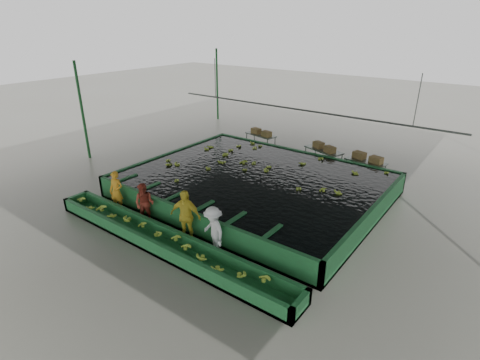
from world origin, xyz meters
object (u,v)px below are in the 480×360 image
Objects in this scene: box_stack_right at (367,161)px; worker_c at (185,216)px; packing_table_right at (365,169)px; box_stack_left at (261,135)px; packing_table_mid at (323,158)px; flotation_tank at (254,185)px; worker_b at (145,203)px; packing_table_left at (261,141)px; worker_d at (213,230)px; box_stack_mid at (324,150)px; worker_a at (116,191)px; sorting_trough at (163,242)px.

worker_c is at bearing -107.65° from box_stack_right.
packing_table_right is 6.28m from box_stack_left.
packing_table_mid is at bearing 68.86° from worker_c.
worker_b is (-1.80, -4.30, 0.31)m from flotation_tank.
packing_table_right is at bearing -3.53° from packing_table_mid.
flotation_tank is 5.60m from box_stack_right.
packing_table_left is 0.91× the size of packing_table_mid.
box_stack_mid is at bearing 115.18° from worker_d.
worker_c is 1.35× the size of box_stack_left.
box_stack_mid is 0.94× the size of box_stack_right.
packing_table_left is at bearing 74.00° from worker_b.
worker_b is at bearing -112.68° from flotation_tank.
worker_d reaches higher than packing_table_right.
packing_table_right is (2.17, -0.13, -0.04)m from packing_table_mid.
worker_a is at bearing 162.80° from worker_c.
worker_c is at bearing -158.16° from worker_d.
worker_d is 10.73m from packing_table_left.
packing_table_mid is (4.29, 9.06, -0.34)m from worker_a.
box_stack_mid is (0.04, -0.08, 0.46)m from packing_table_mid.
worker_c is 0.92× the size of packing_table_mid.
sorting_trough is 10.19m from packing_table_right.
flotation_tank is 6.26m from packing_table_left.
worker_a is 11.06m from box_stack_right.
box_stack_mid is (4.33, 8.98, 0.12)m from worker_a.
box_stack_right is (6.37, -0.69, 0.42)m from packing_table_left.
sorting_trough is 6.95× the size of box_stack_right.
box_stack_left is at bearing 73.59° from worker_b.
box_stack_mid is at bearing 84.66° from sorting_trough.
worker_a is 9.97m from box_stack_mid.
worker_a is 1.16× the size of box_stack_left.
worker_a is (-3.41, -4.30, 0.34)m from flotation_tank.
box_stack_right reaches higher than packing_table_mid.
flotation_tank is at bearing -58.50° from packing_table_left.
worker_a is at bearing 166.81° from sorting_trough.
worker_b is 9.76m from packing_table_left.
worker_c is (0.25, 0.80, 0.67)m from sorting_trough.
box_stack_left is at bearing 174.49° from box_stack_right.
worker_d reaches higher than packing_table_left.
box_stack_mid is at bearing 68.58° from worker_c.
worker_a is 0.87× the size of packing_table_right.
worker_c is at bearing -24.70° from worker_b.
worker_d reaches higher than sorting_trough.
packing_table_mid is at bearing 48.87° from worker_b.
packing_table_mid is 0.46m from box_stack_mid.
worker_d is at bearing -16.70° from worker_a.
packing_table_left is 6.42m from box_stack_right.
worker_d is (3.23, 0.00, 0.04)m from worker_b.
worker_a is 0.99× the size of worker_d.
worker_b is at bearing -81.30° from packing_table_left.
box_stack_mid reaches higher than flotation_tank.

